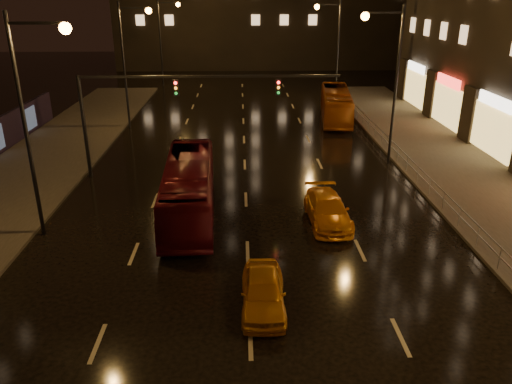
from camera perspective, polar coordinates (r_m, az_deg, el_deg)
ground at (r=31.30m, az=-1.25°, el=1.99°), size 140.00×140.00×0.00m
sidewalk_right at (r=29.96m, az=25.65°, el=-1.06°), size 7.00×70.00×0.15m
traffic_signal at (r=30.40m, az=-11.07°, el=10.27°), size 15.31×0.32×6.20m
railing_right at (r=30.93m, az=18.05°, el=2.39°), size 0.05×56.00×1.00m
bus_red at (r=25.55m, az=-7.67°, el=0.48°), size 2.88×10.28×2.84m
bus_curb at (r=45.34m, az=9.12°, el=9.85°), size 3.59×10.24×2.79m
taxi_near at (r=18.26m, az=0.83°, el=-11.31°), size 1.64×3.93×1.33m
taxi_far at (r=24.85m, az=8.19°, el=-2.03°), size 2.02×4.72×1.36m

